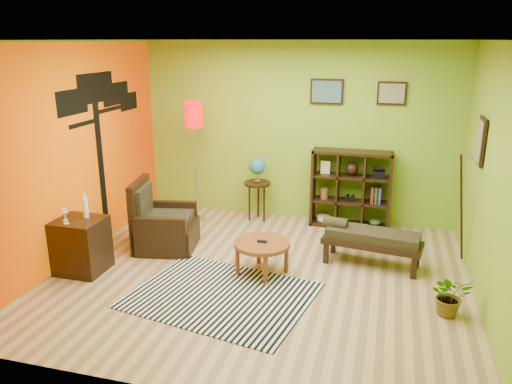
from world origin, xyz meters
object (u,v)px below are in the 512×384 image
(armchair, at_px, (162,228))
(side_cabinet, at_px, (81,245))
(bench, at_px, (370,238))
(coffee_table, at_px, (262,247))
(cube_shelf, at_px, (351,189))
(globe_table, at_px, (257,173))
(potted_plant, at_px, (450,300))
(floor_lamp, at_px, (194,125))

(armchair, distance_m, side_cabinet, 1.15)
(bench, bearing_deg, coffee_table, -153.78)
(side_cabinet, distance_m, cube_shelf, 3.99)
(globe_table, xyz_separation_m, potted_plant, (2.72, -2.29, -0.60))
(floor_lamp, distance_m, cube_shelf, 2.61)
(globe_table, xyz_separation_m, bench, (1.83, -1.25, -0.41))
(globe_table, bearing_deg, side_cabinet, -124.54)
(bench, bearing_deg, globe_table, 145.68)
(globe_table, relative_size, cube_shelf, 0.85)
(globe_table, height_order, bench, globe_table)
(side_cabinet, height_order, bench, side_cabinet)
(coffee_table, distance_m, globe_table, 2.00)
(side_cabinet, relative_size, globe_table, 0.98)
(armchair, xyz_separation_m, globe_table, (0.99, 1.43, 0.48))
(side_cabinet, bearing_deg, globe_table, 55.46)
(coffee_table, relative_size, globe_table, 0.68)
(globe_table, bearing_deg, potted_plant, -40.09)
(coffee_table, xyz_separation_m, side_cabinet, (-2.21, -0.51, -0.02))
(floor_lamp, relative_size, cube_shelf, 1.59)
(side_cabinet, height_order, globe_table, globe_table)
(floor_lamp, xyz_separation_m, potted_plant, (3.66, -2.02, -1.36))
(armchair, relative_size, side_cabinet, 0.97)
(side_cabinet, relative_size, bench, 0.77)
(cube_shelf, xyz_separation_m, bench, (0.36, -1.35, -0.23))
(cube_shelf, distance_m, bench, 1.41)
(coffee_table, distance_m, floor_lamp, 2.49)
(coffee_table, xyz_separation_m, bench, (1.26, 0.62, 0.00))
(armchair, height_order, globe_table, globe_table)
(cube_shelf, bearing_deg, potted_plant, -62.43)
(coffee_table, bearing_deg, bench, 26.22)
(floor_lamp, bearing_deg, side_cabinet, -108.47)
(globe_table, bearing_deg, armchair, -124.68)
(coffee_table, relative_size, floor_lamp, 0.36)
(cube_shelf, distance_m, potted_plant, 2.73)
(coffee_table, relative_size, armchair, 0.71)
(coffee_table, bearing_deg, potted_plant, -11.00)
(cube_shelf, height_order, potted_plant, cube_shelf)
(side_cabinet, bearing_deg, cube_shelf, 38.59)
(bench, bearing_deg, side_cabinet, -161.88)
(globe_table, xyz_separation_m, cube_shelf, (1.47, 0.10, -0.18))
(bench, height_order, potted_plant, bench)
(cube_shelf, height_order, bench, cube_shelf)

